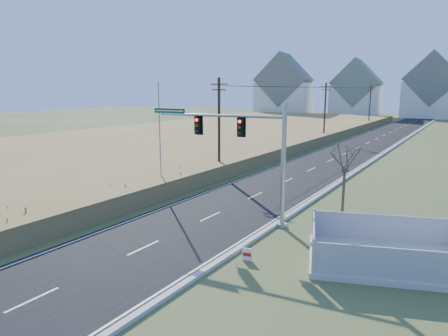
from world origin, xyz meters
TOP-DOWN VIEW (x-y plane):
  - ground at (0.00, 0.00)m, footprint 260.00×260.00m
  - road at (0.00, 50.00)m, footprint 8.00×180.00m
  - curb at (4.15, 50.00)m, footprint 0.30×180.00m
  - reed_marsh at (-24.00, 40.00)m, footprint 38.00×110.00m
  - utility_pole_near at (-6.50, 15.00)m, footprint 1.80×0.26m
  - utility_pole_mid at (-6.50, 45.00)m, footprint 1.80×0.26m
  - utility_pole_far at (-6.50, 75.00)m, footprint 1.80×0.26m
  - condo_nw at (-38.00, 100.00)m, footprint 17.69×13.38m
  - condo_nnw at (-18.00, 108.00)m, footprint 14.93×11.17m
  - condo_n at (2.00, 112.00)m, footprint 15.27×10.20m
  - traffic_signal_mast at (2.64, 4.60)m, footprint 9.00×1.36m
  - fence_enclosure at (10.77, 2.82)m, footprint 8.36×6.99m
  - open_sign at (5.10, -0.42)m, footprint 0.48×0.16m
  - flagpole at (-7.00, 7.38)m, footprint 0.38×0.38m
  - bare_tree at (7.53, 6.51)m, footprint 1.98×1.98m

SIDE VIEW (x-z plane):
  - ground at x=0.00m, z-range 0.00..0.00m
  - road at x=0.00m, z-range 0.00..0.06m
  - curb at x=4.15m, z-range 0.00..0.18m
  - fence_enclosure at x=10.77m, z-range -0.51..1.13m
  - open_sign at x=5.10m, z-range 0.02..0.61m
  - reed_marsh at x=-24.00m, z-range 0.00..1.30m
  - flagpole at x=-7.00m, z-range -0.86..7.66m
  - bare_tree at x=7.53m, z-range 1.61..6.85m
  - traffic_signal_mast at x=2.64m, z-range 0.82..8.03m
  - utility_pole_near at x=-6.50m, z-range 0.18..9.18m
  - utility_pole_mid at x=-6.50m, z-range 0.18..9.18m
  - utility_pole_far at x=-6.50m, z-range 0.18..9.18m
  - condo_nnw at x=-18.00m, z-range -1.58..15.45m
  - condo_n at x=2.00m, z-range -1.66..16.88m
  - condo_nw at x=-38.00m, z-range -1.82..17.23m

